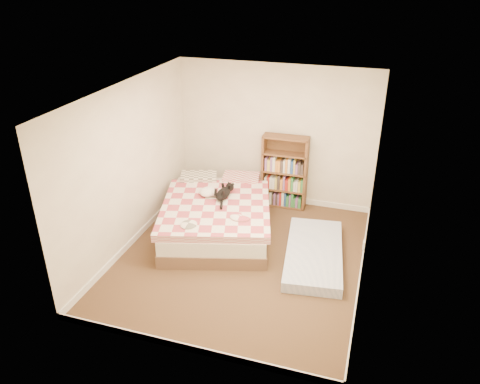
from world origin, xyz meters
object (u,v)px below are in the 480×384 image
(bookshelf, at_px, (284,180))
(white_dog, at_px, (208,192))
(black_cat, at_px, (224,193))
(bed, at_px, (218,214))
(floor_mattress, at_px, (314,254))

(bookshelf, distance_m, white_dog, 1.51)
(bookshelf, distance_m, black_cat, 1.30)
(bed, xyz_separation_m, floor_mattress, (1.66, -0.38, -0.20))
(bookshelf, bearing_deg, white_dog, -133.93)
(bookshelf, bearing_deg, floor_mattress, -63.14)
(black_cat, distance_m, white_dog, 0.27)
(bed, relative_size, black_cat, 3.55)
(bed, relative_size, white_dog, 6.91)
(floor_mattress, bearing_deg, white_dog, 158.89)
(floor_mattress, distance_m, black_cat, 1.75)
(bed, bearing_deg, black_cat, 40.83)
(white_dog, bearing_deg, floor_mattress, -47.96)
(bookshelf, height_order, white_dog, bookshelf)
(bed, bearing_deg, white_dog, 143.94)
(bed, height_order, bookshelf, bookshelf)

